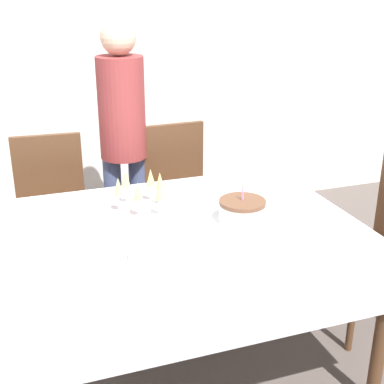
{
  "coord_description": "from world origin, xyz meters",
  "views": [
    {
      "loc": [
        -0.57,
        -2.05,
        1.77
      ],
      "look_at": [
        0.19,
        0.11,
        0.87
      ],
      "focal_mm": 50.0,
      "sensor_mm": 36.0,
      "label": 1
    }
  ],
  "objects_px": {
    "birthday_cake": "(242,211)",
    "champagne_tray": "(143,195)",
    "dining_chair_far_right": "(179,194)",
    "person_standing": "(123,128)",
    "dining_chair_far_left": "(52,211)",
    "plate_stack_main": "(158,253)",
    "plate_stack_dessert": "(135,233)",
    "dining_chair_right_end": "(383,237)"
  },
  "relations": [
    {
      "from": "birthday_cake",
      "to": "champagne_tray",
      "type": "relative_size",
      "value": 0.62
    },
    {
      "from": "dining_chair_far_right",
      "to": "person_standing",
      "type": "bearing_deg",
      "value": 159.25
    },
    {
      "from": "dining_chair_far_left",
      "to": "plate_stack_main",
      "type": "relative_size",
      "value": 4.07
    },
    {
      "from": "plate_stack_dessert",
      "to": "plate_stack_main",
      "type": "bearing_deg",
      "value": -78.46
    },
    {
      "from": "dining_chair_right_end",
      "to": "birthday_cake",
      "type": "bearing_deg",
      "value": -178.28
    },
    {
      "from": "dining_chair_far_left",
      "to": "person_standing",
      "type": "relative_size",
      "value": 0.6
    },
    {
      "from": "dining_chair_right_end",
      "to": "plate_stack_dessert",
      "type": "relative_size",
      "value": 5.61
    },
    {
      "from": "plate_stack_dessert",
      "to": "person_standing",
      "type": "relative_size",
      "value": 0.11
    },
    {
      "from": "champagne_tray",
      "to": "plate_stack_main",
      "type": "height_order",
      "value": "champagne_tray"
    },
    {
      "from": "dining_chair_far_right",
      "to": "person_standing",
      "type": "distance_m",
      "value": 0.55
    },
    {
      "from": "dining_chair_far_left",
      "to": "champagne_tray",
      "type": "relative_size",
      "value": 2.75
    },
    {
      "from": "champagne_tray",
      "to": "person_standing",
      "type": "distance_m",
      "value": 0.82
    },
    {
      "from": "dining_chair_far_left",
      "to": "birthday_cake",
      "type": "bearing_deg",
      "value": -50.9
    },
    {
      "from": "champagne_tray",
      "to": "plate_stack_main",
      "type": "xyz_separation_m",
      "value": [
        -0.06,
        -0.47,
        -0.06
      ]
    },
    {
      "from": "dining_chair_far_right",
      "to": "dining_chair_right_end",
      "type": "distance_m",
      "value": 1.24
    },
    {
      "from": "birthday_cake",
      "to": "champagne_tray",
      "type": "xyz_separation_m",
      "value": [
        -0.39,
        0.27,
        0.02
      ]
    },
    {
      "from": "dining_chair_far_left",
      "to": "plate_stack_dessert",
      "type": "height_order",
      "value": "dining_chair_far_left"
    },
    {
      "from": "dining_chair_right_end",
      "to": "birthday_cake",
      "type": "height_order",
      "value": "dining_chair_right_end"
    },
    {
      "from": "dining_chair_far_right",
      "to": "plate_stack_main",
      "type": "height_order",
      "value": "dining_chair_far_right"
    },
    {
      "from": "birthday_cake",
      "to": "plate_stack_main",
      "type": "bearing_deg",
      "value": -156.44
    },
    {
      "from": "dining_chair_far_left",
      "to": "champagne_tray",
      "type": "xyz_separation_m",
      "value": [
        0.38,
        -0.68,
        0.31
      ]
    },
    {
      "from": "dining_chair_far_left",
      "to": "plate_stack_main",
      "type": "height_order",
      "value": "dining_chair_far_left"
    },
    {
      "from": "dining_chair_far_left",
      "to": "champagne_tray",
      "type": "distance_m",
      "value": 0.84
    },
    {
      "from": "plate_stack_main",
      "to": "plate_stack_dessert",
      "type": "xyz_separation_m",
      "value": [
        -0.04,
        0.21,
        0.0
      ]
    },
    {
      "from": "plate_stack_main",
      "to": "person_standing",
      "type": "distance_m",
      "value": 1.29
    },
    {
      "from": "dining_chair_far_left",
      "to": "plate_stack_main",
      "type": "xyz_separation_m",
      "value": [
        0.32,
        -1.15,
        0.25
      ]
    },
    {
      "from": "plate_stack_main",
      "to": "dining_chair_right_end",
      "type": "bearing_deg",
      "value": 9.86
    },
    {
      "from": "dining_chair_far_left",
      "to": "plate_stack_dessert",
      "type": "relative_size",
      "value": 5.61
    },
    {
      "from": "dining_chair_right_end",
      "to": "birthday_cake",
      "type": "relative_size",
      "value": 4.46
    },
    {
      "from": "plate_stack_dessert",
      "to": "person_standing",
      "type": "height_order",
      "value": "person_standing"
    },
    {
      "from": "dining_chair_far_right",
      "to": "birthday_cake",
      "type": "distance_m",
      "value": 0.99
    },
    {
      "from": "dining_chair_right_end",
      "to": "plate_stack_dessert",
      "type": "bearing_deg",
      "value": -179.47
    },
    {
      "from": "plate_stack_main",
      "to": "plate_stack_dessert",
      "type": "relative_size",
      "value": 1.38
    },
    {
      "from": "dining_chair_right_end",
      "to": "plate_stack_main",
      "type": "bearing_deg",
      "value": -170.14
    },
    {
      "from": "birthday_cake",
      "to": "dining_chair_far_right",
      "type": "bearing_deg",
      "value": 89.5
    },
    {
      "from": "plate_stack_dessert",
      "to": "dining_chair_far_left",
      "type": "bearing_deg",
      "value": 106.37
    },
    {
      "from": "person_standing",
      "to": "dining_chair_far_left",
      "type": "bearing_deg",
      "value": -165.48
    },
    {
      "from": "birthday_cake",
      "to": "plate_stack_dessert",
      "type": "xyz_separation_m",
      "value": [
        -0.5,
        0.01,
        -0.04
      ]
    },
    {
      "from": "birthday_cake",
      "to": "person_standing",
      "type": "relative_size",
      "value": 0.13
    },
    {
      "from": "dining_chair_far_right",
      "to": "person_standing",
      "type": "xyz_separation_m",
      "value": [
        -0.32,
        0.12,
        0.43
      ]
    },
    {
      "from": "plate_stack_dessert",
      "to": "person_standing",
      "type": "xyz_separation_m",
      "value": [
        0.19,
        1.06,
        0.18
      ]
    },
    {
      "from": "dining_chair_far_right",
      "to": "birthday_cake",
      "type": "relative_size",
      "value": 4.46
    }
  ]
}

